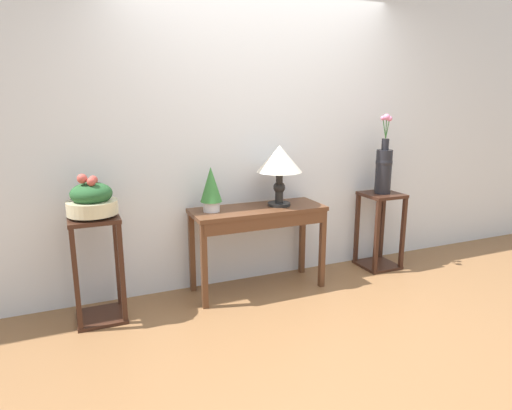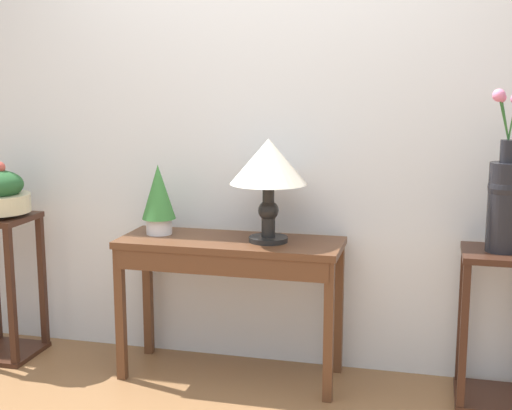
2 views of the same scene
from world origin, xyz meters
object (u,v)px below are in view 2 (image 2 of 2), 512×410
(table_lamp, at_px, (269,167))
(pedestal_stand_left, at_px, (3,286))
(flower_vase_tall_right, at_px, (505,197))
(console_table, at_px, (229,261))
(pedestal_stand_right, at_px, (496,328))
(potted_plant_on_console, at_px, (158,197))

(table_lamp, bearing_deg, pedestal_stand_left, -178.59)
(flower_vase_tall_right, bearing_deg, table_lamp, -178.91)
(console_table, distance_m, table_lamp, 0.53)
(console_table, distance_m, flower_vase_tall_right, 1.36)
(flower_vase_tall_right, bearing_deg, pedestal_stand_left, -178.72)
(pedestal_stand_left, distance_m, pedestal_stand_right, 2.62)
(table_lamp, distance_m, pedestal_stand_right, 1.34)
(potted_plant_on_console, bearing_deg, pedestal_stand_left, -175.59)
(table_lamp, xyz_separation_m, flower_vase_tall_right, (1.11, 0.02, -0.11))
(console_table, height_order, potted_plant_on_console, potted_plant_on_console)
(pedestal_stand_left, distance_m, flower_vase_tall_right, 2.69)
(potted_plant_on_console, distance_m, flower_vase_tall_right, 1.71)
(potted_plant_on_console, relative_size, flower_vase_tall_right, 0.49)
(console_table, xyz_separation_m, potted_plant_on_console, (-0.40, 0.06, 0.30))
(table_lamp, xyz_separation_m, pedestal_stand_right, (1.11, 0.02, -0.74))
(table_lamp, height_order, pedestal_stand_right, table_lamp)
(potted_plant_on_console, distance_m, pedestal_stand_left, 1.06)
(flower_vase_tall_right, bearing_deg, pedestal_stand_right, 48.17)
(table_lamp, distance_m, potted_plant_on_console, 0.62)
(table_lamp, distance_m, pedestal_stand_left, 1.67)
(table_lamp, xyz_separation_m, pedestal_stand_left, (-1.51, -0.04, -0.71))
(potted_plant_on_console, bearing_deg, table_lamp, -3.17)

